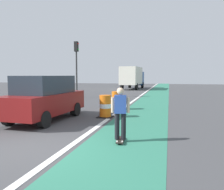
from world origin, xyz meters
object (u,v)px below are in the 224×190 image
at_px(skateboarder_on_lane, 120,113).
at_px(delivery_truck_down_block, 132,77).
at_px(traffic_light_corner, 77,59).
at_px(parked_suv_nearest, 45,98).
at_px(traffic_barrel_mid, 116,101).
at_px(traffic_barrel_front, 105,106).

bearing_deg(skateboarder_on_lane, delivery_truck_down_block, 98.11).
xyz_separation_m(delivery_truck_down_block, traffic_light_corner, (-2.95, -14.20, 1.65)).
bearing_deg(parked_suv_nearest, delivery_truck_down_block, 89.58).
distance_m(skateboarder_on_lane, parked_suv_nearest, 4.80).
distance_m(delivery_truck_down_block, traffic_light_corner, 14.60).
xyz_separation_m(parked_suv_nearest, traffic_light_corner, (-2.77, 10.38, 2.47)).
relative_size(parked_suv_nearest, delivery_truck_down_block, 0.61).
height_order(traffic_barrel_mid, traffic_light_corner, traffic_light_corner).
bearing_deg(traffic_light_corner, traffic_barrel_front, -59.87).
distance_m(parked_suv_nearest, traffic_light_corner, 11.02).
distance_m(traffic_barrel_front, traffic_barrel_mid, 2.64).
bearing_deg(skateboarder_on_lane, traffic_barrel_mid, 103.85).
distance_m(parked_suv_nearest, traffic_barrel_mid, 4.71).
bearing_deg(traffic_barrel_front, delivery_truck_down_block, 95.62).
height_order(traffic_barrel_mid, delivery_truck_down_block, delivery_truck_down_block).
xyz_separation_m(skateboarder_on_lane, delivery_truck_down_block, (-3.87, 27.16, 0.94)).
bearing_deg(parked_suv_nearest, traffic_barrel_mid, 58.73).
bearing_deg(delivery_truck_down_block, parked_suv_nearest, -90.42).
bearing_deg(delivery_truck_down_block, skateboarder_on_lane, -81.89).
distance_m(parked_suv_nearest, traffic_barrel_front, 2.86).
relative_size(traffic_barrel_mid, delivery_truck_down_block, 0.14).
xyz_separation_m(traffic_barrel_front, traffic_barrel_mid, (-0.04, 2.64, 0.00)).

